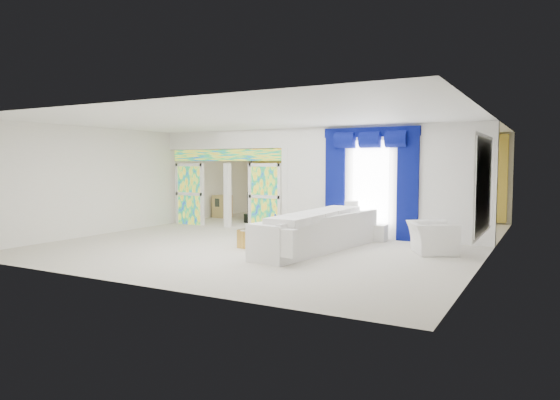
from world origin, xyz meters
The scene contains 22 objects.
floor centered at (0.00, 0.00, 0.00)m, with size 12.00×12.00×0.00m, color #B7AF9E.
dividing_wall centered at (2.15, 1.00, 1.50)m, with size 5.70×0.18×3.00m, color white.
dividing_header centered at (-2.85, 1.00, 2.73)m, with size 4.30×0.18×0.55m, color white.
stained_panel_left centered at (-4.28, 1.00, 1.00)m, with size 0.95×0.04×2.00m, color #994C3F.
stained_panel_right centered at (-1.42, 1.00, 1.00)m, with size 0.95×0.04×2.00m, color #994C3F.
stained_transom centered at (-2.85, 1.00, 2.25)m, with size 4.00×0.05×0.35m, color #994C3F.
window_pane centered at (1.90, 0.90, 1.45)m, with size 1.00×0.02×2.30m, color white.
blue_drape_left centered at (0.90, 0.87, 1.40)m, with size 0.55×0.10×2.80m, color #030947.
blue_drape_right centered at (2.90, 0.87, 1.40)m, with size 0.55×0.10×2.80m, color #030947.
blue_pelmet centered at (1.90, 0.87, 2.82)m, with size 2.60×0.12×0.25m, color #030947.
wall_mirror centered at (4.94, -1.00, 1.55)m, with size 0.04×2.70×1.90m, color white.
gold_curtains centered at (0.00, 5.90, 1.50)m, with size 9.70×0.12×2.90m, color gold.
white_sofa centered at (1.48, -1.53, 0.39)m, with size 0.87×4.07×0.77m, color silver.
coffee_table centered at (0.13, -1.23, 0.22)m, with size 0.66×1.97×0.44m, color #BC8D3A.
console_table centered at (1.82, 0.49, 0.21)m, with size 1.28×0.41×0.43m, color silver.
table_lamp centered at (1.52, 0.49, 0.72)m, with size 0.36×0.36×0.58m, color silver.
armchair centered at (3.85, -0.65, 0.35)m, with size 1.07×0.94×0.70m, color silver.
grand_piano centered at (-2.49, 3.92, 0.48)m, with size 1.46×1.92×0.97m, color black.
piano_bench centered at (-2.49, 2.32, 0.15)m, with size 0.90×0.35×0.30m, color black.
tv_console centered at (-4.57, 3.25, 0.41)m, with size 0.57×0.52×0.83m, color tan.
chandelier centered at (-2.30, 3.40, 2.65)m, with size 0.60×0.60×0.60m, color gold.
decanters centered at (0.18, -1.12, 0.53)m, with size 0.12×0.98×0.27m.
Camera 1 is at (6.22, -12.02, 1.99)m, focal length 32.41 mm.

